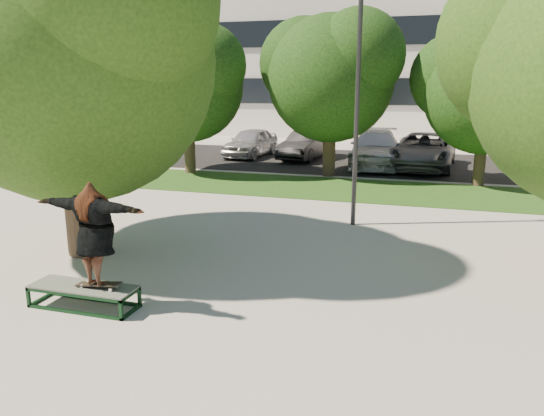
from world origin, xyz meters
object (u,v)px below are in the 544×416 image
(car_silver_a, at_px, (251,142))
(car_dark, at_px, (306,145))
(tree_left, at_px, (70,42))
(lamppost, at_px, (357,102))
(car_silver_b, at_px, (376,149))
(car_grey, at_px, (423,151))
(grind_box, at_px, (84,296))

(car_silver_a, relative_size, car_dark, 1.00)
(tree_left, relative_size, lamppost, 1.16)
(car_silver_a, height_order, car_silver_b, car_silver_b)
(car_silver_a, xyz_separation_m, car_grey, (8.22, -1.34, 0.05))
(tree_left, xyz_separation_m, grind_box, (1.79, -2.59, -4.23))
(lamppost, relative_size, grind_box, 3.39)
(tree_left, bearing_deg, lamppost, 36.42)
(grind_box, height_order, car_silver_b, car_silver_b)
(car_grey, bearing_deg, grind_box, -103.11)
(car_grey, distance_m, car_silver_b, 2.00)
(grind_box, xyz_separation_m, car_dark, (-0.38, 17.63, 0.48))
(grind_box, bearing_deg, lamppost, 61.68)
(lamppost, bearing_deg, grind_box, -118.32)
(lamppost, height_order, car_silver_a, lamppost)
(car_silver_a, distance_m, car_dark, 2.84)
(car_silver_a, xyz_separation_m, car_dark, (2.84, -0.10, -0.02))
(lamppost, height_order, car_dark, lamppost)
(car_silver_a, xyz_separation_m, car_silver_b, (6.22, -1.29, 0.07))
(lamppost, bearing_deg, tree_left, -143.58)
(car_silver_a, bearing_deg, car_grey, -4.27)
(grind_box, xyz_separation_m, car_grey, (5.00, 16.40, 0.56))
(car_dark, bearing_deg, tree_left, -86.29)
(car_silver_a, relative_size, car_silver_b, 0.77)
(car_grey, xyz_separation_m, car_silver_b, (-2.00, 0.04, 0.02))
(lamppost, relative_size, car_grey, 1.14)
(lamppost, distance_m, grind_box, 7.95)
(tree_left, relative_size, grind_box, 3.95)
(grind_box, bearing_deg, car_dark, 91.23)
(car_dark, height_order, car_grey, car_grey)
(car_grey, bearing_deg, car_silver_a, 174.61)
(tree_left, distance_m, car_silver_a, 15.66)
(tree_left, height_order, car_silver_b, tree_left)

